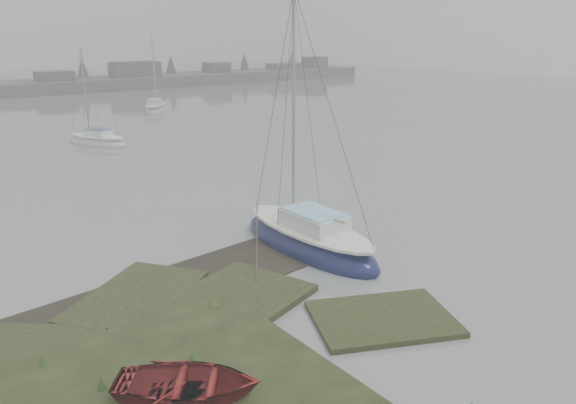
# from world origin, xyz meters

# --- Properties ---
(ground) EXTENTS (160.00, 160.00, 0.00)m
(ground) POSITION_xyz_m (0.00, 30.00, 0.00)
(ground) COLOR slate
(ground) RESTS_ON ground
(far_shoreline) EXTENTS (60.00, 8.00, 4.15)m
(far_shoreline) POSITION_xyz_m (26.84, 61.90, 0.85)
(far_shoreline) COLOR #4C4F51
(far_shoreline) RESTS_ON ground
(sailboat_main) EXTENTS (2.14, 6.42, 9.05)m
(sailboat_main) POSITION_xyz_m (2.20, 4.54, 0.28)
(sailboat_main) COLOR #0D133D
(sailboat_main) RESTS_ON ground
(sailboat_white) EXTENTS (3.42, 4.93, 6.66)m
(sailboat_white) POSITION_xyz_m (2.84, 26.91, 0.21)
(sailboat_white) COLOR silver
(sailboat_white) RESTS_ON ground
(sailboat_far_b) EXTENTS (4.35, 5.35, 7.44)m
(sailboat_far_b) POSITION_xyz_m (12.56, 39.16, 0.23)
(sailboat_far_b) COLOR #A8AEB3
(sailboat_far_b) RESTS_ON ground
(dinghy) EXTENTS (3.51, 3.38, 0.59)m
(dinghy) POSITION_xyz_m (-5.04, -0.52, 0.52)
(dinghy) COLOR maroon
(dinghy) RESTS_ON marsh_bank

